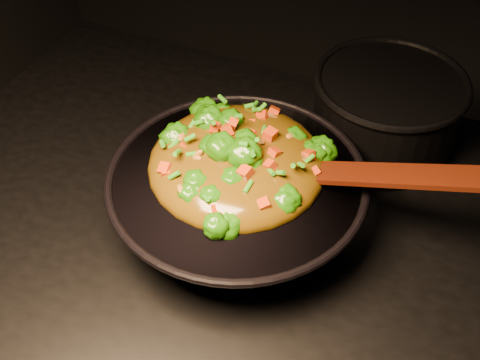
% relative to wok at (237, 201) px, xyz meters
% --- Properties ---
extents(wok, '(0.40, 0.40, 0.10)m').
position_rel_wok_xyz_m(wok, '(0.00, 0.00, 0.00)').
color(wok, black).
rests_on(wok, stovetop).
extents(stir_fry, '(0.33, 0.33, 0.09)m').
position_rel_wok_xyz_m(stir_fry, '(-0.01, 0.02, 0.09)').
color(stir_fry, '#226607').
rests_on(stir_fry, wok).
extents(spatula, '(0.27, 0.06, 0.11)m').
position_rel_wok_xyz_m(spatula, '(0.18, 0.04, 0.10)').
color(spatula, '#341308').
rests_on(spatula, wok).
extents(back_pot, '(0.24, 0.24, 0.14)m').
position_rel_wok_xyz_m(back_pot, '(0.15, 0.27, 0.02)').
color(back_pot, black).
rests_on(back_pot, stovetop).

